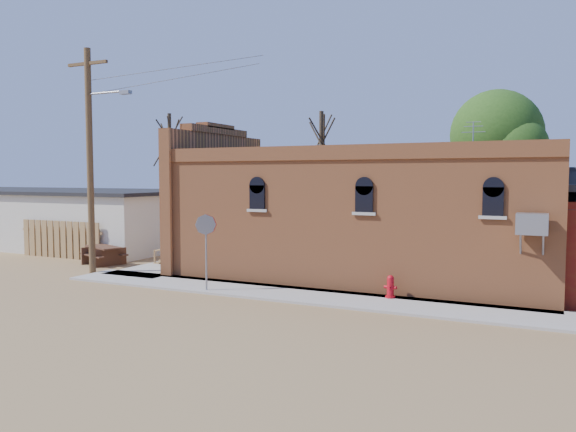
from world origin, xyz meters
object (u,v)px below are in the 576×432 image
at_px(utility_pole, 91,156).
at_px(trash_barrel, 216,253).
at_px(fire_hydrant, 390,287).
at_px(picnic_table, 104,253).
at_px(stop_sign, 206,232).
at_px(brick_bar, 358,217).

xyz_separation_m(utility_pole, trash_barrel, (2.84, 4.69, -4.33)).
distance_m(fire_hydrant, picnic_table, 13.61).
distance_m(utility_pole, fire_hydrant, 12.91).
xyz_separation_m(utility_pole, fire_hydrant, (12.16, 0.40, -4.33)).
height_order(stop_sign, trash_barrel, stop_sign).
height_order(brick_bar, picnic_table, brick_bar).
bearing_deg(picnic_table, stop_sign, -0.89).
xyz_separation_m(stop_sign, trash_barrel, (-3.31, 5.75, -1.63)).
xyz_separation_m(brick_bar, stop_sign, (-3.63, -5.35, -0.27)).
bearing_deg(trash_barrel, brick_bar, -3.24).
height_order(fire_hydrant, stop_sign, stop_sign).
relative_size(utility_pole, fire_hydrant, 12.37).
relative_size(brick_bar, fire_hydrant, 22.54).
relative_size(stop_sign, trash_barrel, 3.61).
relative_size(brick_bar, trash_barrel, 22.92).
distance_m(stop_sign, trash_barrel, 6.83).
bearing_deg(utility_pole, stop_sign, -9.77).
xyz_separation_m(fire_hydrant, stop_sign, (-6.00, -1.46, 1.63)).
relative_size(stop_sign, picnic_table, 1.09).
bearing_deg(fire_hydrant, stop_sign, -152.56).
distance_m(brick_bar, fire_hydrant, 4.94).
distance_m(brick_bar, stop_sign, 6.48).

